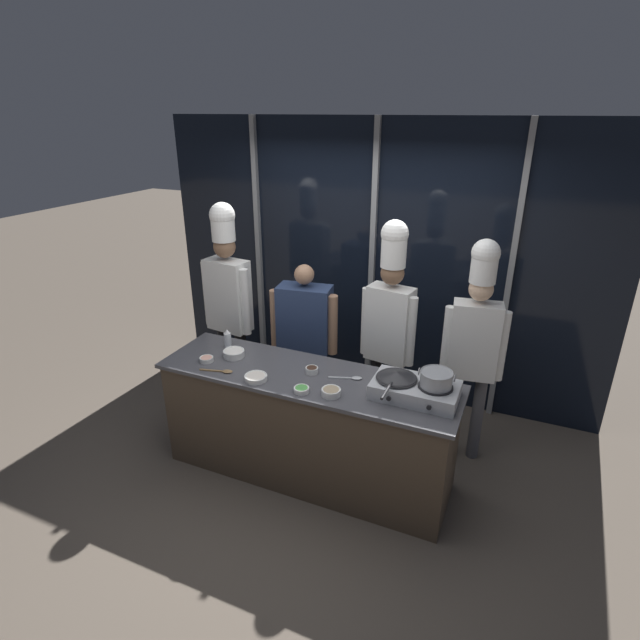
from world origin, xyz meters
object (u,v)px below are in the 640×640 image
person_guest (305,330)px  serving_spoon_slotted (352,378)px  frying_pan (397,376)px  chef_line (475,335)px  prep_bowl_shrimp (206,359)px  prep_bowl_rice (234,353)px  portable_stove (415,389)px  chef_head (228,291)px  prep_bowl_onion (256,377)px  prep_bowl_scallions (301,389)px  squeeze_bottle_clear (228,339)px  prep_bowl_mushrooms (331,392)px  chef_sous (390,316)px  prep_bowl_soy_glaze (312,370)px  stock_pot (436,378)px  serving_spoon_solid (223,371)px

person_guest → serving_spoon_slotted: bearing=128.5°
frying_pan → chef_line: 0.84m
prep_bowl_shrimp → prep_bowl_rice: (0.15, 0.16, 0.01)m
portable_stove → chef_head: bearing=162.0°
prep_bowl_onion → chef_head: size_ratio=0.08×
portable_stove → prep_bowl_shrimp: bearing=-175.0°
prep_bowl_shrimp → prep_bowl_scallions: (0.89, -0.12, 0.00)m
chef_head → squeeze_bottle_clear: bearing=129.0°
frying_pan → prep_bowl_mushrooms: size_ratio=3.64×
prep_bowl_scallions → chef_head: bearing=143.0°
squeeze_bottle_clear → chef_sous: 1.36m
prep_bowl_shrimp → prep_bowl_soy_glaze: prep_bowl_soy_glaze is taller
prep_bowl_scallions → serving_spoon_slotted: (0.26, 0.32, -0.02)m
prep_bowl_shrimp → chef_line: (1.92, 0.86, 0.20)m
prep_bowl_scallions → prep_bowl_mushrooms: prep_bowl_mushrooms is taller
squeeze_bottle_clear → prep_bowl_onion: bearing=-38.1°
prep_bowl_onion → serving_spoon_slotted: size_ratio=0.68×
stock_pot → chef_line: (0.15, 0.71, 0.04)m
frying_pan → chef_head: (-1.78, 0.63, 0.16)m
prep_bowl_onion → chef_sous: size_ratio=0.09×
stock_pot → serving_spoon_solid: (-1.55, -0.24, -0.17)m
prep_bowl_mushrooms → chef_head: size_ratio=0.07×
prep_bowl_mushrooms → serving_spoon_slotted: (0.05, 0.27, -0.02)m
prep_bowl_scallions → chef_sous: size_ratio=0.06×
stock_pot → prep_bowl_scallions: 0.93m
prep_bowl_shrimp → prep_bowl_scallions: bearing=-7.5°
prep_bowl_mushrooms → person_guest: (-0.64, 0.93, -0.03)m
frying_pan → prep_bowl_rice: bearing=179.2°
portable_stove → stock_pot: size_ratio=2.39×
squeeze_bottle_clear → prep_bowl_soy_glaze: bearing=-8.6°
squeeze_bottle_clear → chef_sous: chef_sous is taller
person_guest → chef_sous: size_ratio=0.77×
serving_spoon_solid → prep_bowl_shrimp: bearing=156.2°
person_guest → chef_sous: bearing=170.2°
chef_sous → chef_line: size_ratio=1.05×
frying_pan → serving_spoon_slotted: size_ratio=2.02×
serving_spoon_solid → prep_bowl_scallions: bearing=-1.9°
prep_bowl_onion → chef_sous: 1.21m
portable_stove → prep_bowl_onion: bearing=-167.8°
squeeze_bottle_clear → serving_spoon_slotted: 1.14m
stock_pot → prep_bowl_onion: 1.29m
prep_bowl_rice → person_guest: bearing=66.3°
stock_pot → prep_bowl_mushrooms: size_ratio=1.80×
chef_head → person_guest: bearing=-165.9°
prep_bowl_shrimp → serving_spoon_solid: bearing=-23.8°
stock_pot → prep_bowl_soy_glaze: (-0.93, 0.02, -0.15)m
portable_stove → chef_line: 0.79m
squeeze_bottle_clear → portable_stove: bearing=-5.1°
prep_bowl_onion → serving_spoon_slotted: prep_bowl_onion is taller
prep_bowl_onion → person_guest: bearing=93.1°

